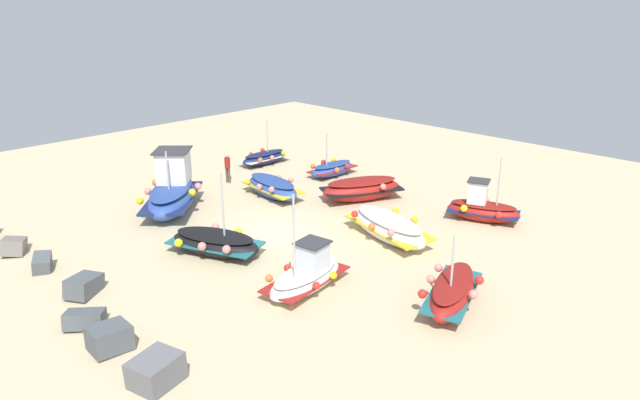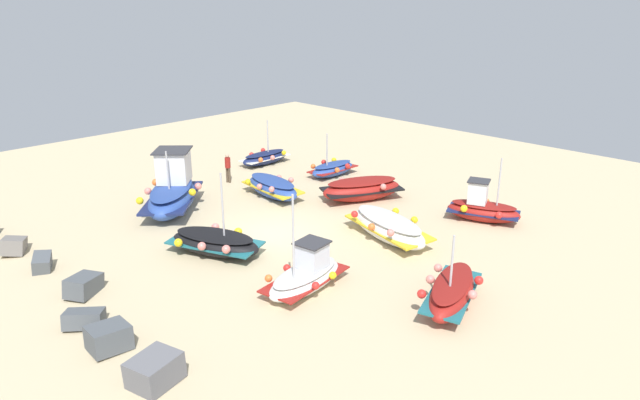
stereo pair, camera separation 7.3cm
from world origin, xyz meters
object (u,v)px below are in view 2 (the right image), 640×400
object	(u,v)px
fishing_boat_2	(172,191)
fishing_boat_7	(362,189)
fishing_boat_1	(272,187)
fishing_boat_9	(265,158)
person_walking	(228,166)
fishing_boat_4	(306,275)
fishing_boat_5	(215,242)
fishing_boat_0	(388,227)
fishing_boat_3	(483,208)
fishing_boat_6	(452,292)
fishing_boat_8	(333,169)

from	to	relation	value
fishing_boat_2	fishing_boat_7	distance (m)	9.68
fishing_boat_1	fishing_boat_7	distance (m)	4.76
fishing_boat_9	person_walking	xyz separation A→B (m)	(-1.42, 3.97, 0.56)
fishing_boat_2	person_walking	bearing A→B (deg)	-25.48
fishing_boat_4	fishing_boat_5	bearing A→B (deg)	88.55
fishing_boat_1	fishing_boat_4	world-z (taller)	fishing_boat_4
fishing_boat_0	fishing_boat_1	xyz separation A→B (m)	(7.91, -0.17, -0.02)
fishing_boat_1	fishing_boat_3	world-z (taller)	fishing_boat_3
fishing_boat_2	fishing_boat_0	bearing A→B (deg)	-110.18
fishing_boat_6	fishing_boat_9	size ratio (longest dim) A/B	1.21
fishing_boat_3	fishing_boat_4	xyz separation A→B (m)	(1.17, 10.59, -0.09)
fishing_boat_2	fishing_boat_1	bearing A→B (deg)	-68.34
fishing_boat_5	fishing_boat_6	bearing A→B (deg)	176.93
fishing_boat_1	fishing_boat_8	world-z (taller)	fishing_boat_8
fishing_boat_3	fishing_boat_4	world-z (taller)	fishing_boat_4
fishing_boat_9	fishing_boat_4	bearing A→B (deg)	54.92
fishing_boat_2	person_walking	xyz separation A→B (m)	(1.66, -4.67, 0.01)
fishing_boat_6	fishing_boat_3	bearing A→B (deg)	3.44
fishing_boat_0	person_walking	bearing A→B (deg)	14.29
fishing_boat_3	fishing_boat_6	bearing A→B (deg)	91.50
fishing_boat_6	fishing_boat_8	xyz separation A→B (m)	(13.45, -8.33, -0.12)
fishing_boat_2	fishing_boat_7	size ratio (longest dim) A/B	1.10
fishing_boat_7	fishing_boat_3	bearing A→B (deg)	131.48
fishing_boat_0	fishing_boat_9	world-z (taller)	fishing_boat_9
person_walking	fishing_boat_7	bearing A→B (deg)	-84.96
fishing_boat_0	fishing_boat_8	bearing A→B (deg)	-17.80
fishing_boat_0	fishing_boat_4	size ratio (longest dim) A/B	1.28
fishing_boat_2	fishing_boat_8	bearing A→B (deg)	-54.95
fishing_boat_5	person_walking	bearing A→B (deg)	-61.89
fishing_boat_8	fishing_boat_7	bearing A→B (deg)	-115.86
fishing_boat_9	person_walking	bearing A→B (deg)	19.93
fishing_boat_0	fishing_boat_8	xyz separation A→B (m)	(8.25, -5.22, -0.14)
fishing_boat_0	fishing_boat_2	size ratio (longest dim) A/B	0.97
fishing_boat_2	fishing_boat_4	xyz separation A→B (m)	(-10.65, 1.10, -0.44)
fishing_boat_5	fishing_boat_9	world-z (taller)	fishing_boat_5
fishing_boat_9	fishing_boat_8	bearing A→B (deg)	104.38
person_walking	fishing_boat_2	bearing A→B (deg)	-177.99
fishing_boat_2	fishing_boat_7	xyz separation A→B (m)	(-5.78, -7.75, -0.37)
person_walking	fishing_boat_4	bearing A→B (deg)	-132.62
fishing_boat_5	fishing_boat_9	xyz separation A→B (m)	(8.85, -10.27, -0.07)
fishing_boat_5	fishing_boat_9	size ratio (longest dim) A/B	1.27
fishing_boat_7	person_walking	size ratio (longest dim) A/B	2.73
fishing_boat_2	person_walking	size ratio (longest dim) A/B	3.00
fishing_boat_5	fishing_boat_9	distance (m)	13.55
fishing_boat_2	fishing_boat_5	world-z (taller)	fishing_boat_5
fishing_boat_5	fishing_boat_6	size ratio (longest dim) A/B	1.05
fishing_boat_1	fishing_boat_4	size ratio (longest dim) A/B	1.07
fishing_boat_6	person_walking	world-z (taller)	fishing_boat_6
fishing_boat_2	fishing_boat_5	xyz separation A→B (m)	(-5.78, 1.64, -0.48)
fishing_boat_4	fishing_boat_6	size ratio (longest dim) A/B	0.93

